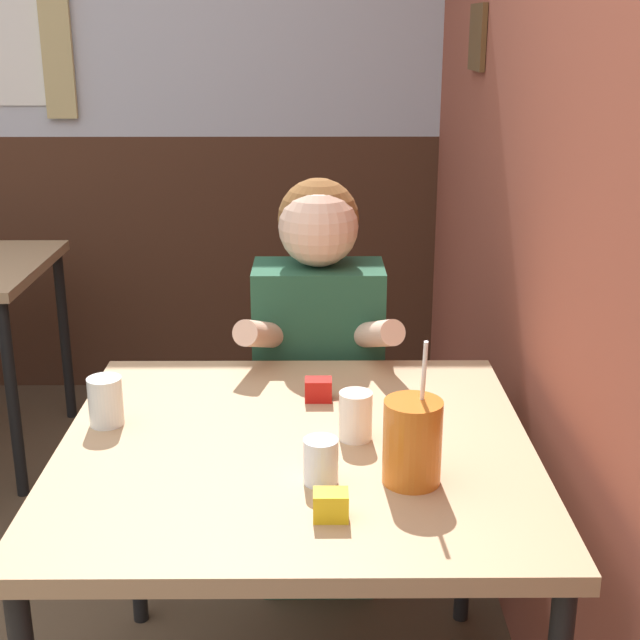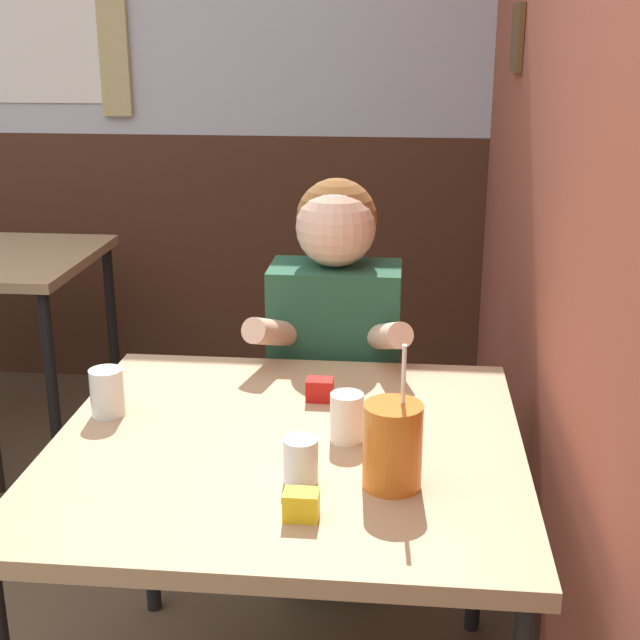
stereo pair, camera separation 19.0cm
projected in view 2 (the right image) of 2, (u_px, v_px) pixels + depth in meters
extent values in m
cube|color=#9E4C38|center=(544.00, 97.00, 2.38)|extent=(0.06, 4.42, 2.70)
cube|color=brown|center=(517.00, 38.00, 2.69)|extent=(0.02, 0.22, 0.20)
cube|color=#472819|center=(159.00, 260.00, 3.93)|extent=(5.83, 0.06, 1.10)
cube|color=white|center=(27.00, 21.00, 3.63)|extent=(0.60, 0.01, 0.65)
cube|color=tan|center=(112.00, 21.00, 3.58)|extent=(0.12, 0.02, 0.75)
cube|color=tan|center=(286.00, 449.00, 1.80)|extent=(0.95, 0.93, 0.04)
cylinder|color=black|center=(147.00, 496.00, 2.36)|extent=(0.04, 0.04, 0.70)
cylinder|color=black|center=(479.00, 512.00, 2.27)|extent=(0.04, 0.04, 0.70)
cylinder|color=black|center=(52.00, 389.00, 3.05)|extent=(0.04, 0.04, 0.70)
cylinder|color=black|center=(112.00, 328.00, 3.66)|extent=(0.04, 0.04, 0.70)
cube|color=#235138|center=(334.00, 512.00, 2.52)|extent=(0.31, 0.20, 0.44)
cube|color=#235138|center=(335.00, 356.00, 2.37)|extent=(0.34, 0.20, 0.50)
sphere|color=brown|center=(337.00, 219.00, 2.28)|extent=(0.21, 0.21, 0.21)
sphere|color=beige|center=(336.00, 227.00, 2.26)|extent=(0.21, 0.21, 0.21)
cylinder|color=beige|center=(276.00, 333.00, 2.22)|extent=(0.14, 0.27, 0.15)
cylinder|color=beige|center=(385.00, 336.00, 2.20)|extent=(0.14, 0.27, 0.15)
cylinder|color=#C6661E|center=(393.00, 446.00, 1.60)|extent=(0.11, 0.11, 0.16)
cylinder|color=white|center=(404.00, 379.00, 1.56)|extent=(0.01, 0.04, 0.14)
cylinder|color=silver|center=(301.00, 461.00, 1.62)|extent=(0.06, 0.06, 0.09)
cylinder|color=silver|center=(107.00, 392.00, 1.90)|extent=(0.07, 0.07, 0.10)
cylinder|color=silver|center=(347.00, 417.00, 1.79)|extent=(0.07, 0.07, 0.10)
cube|color=#B7140F|center=(320.00, 390.00, 1.99)|extent=(0.06, 0.04, 0.05)
cube|color=yellow|center=(301.00, 505.00, 1.51)|extent=(0.06, 0.04, 0.05)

